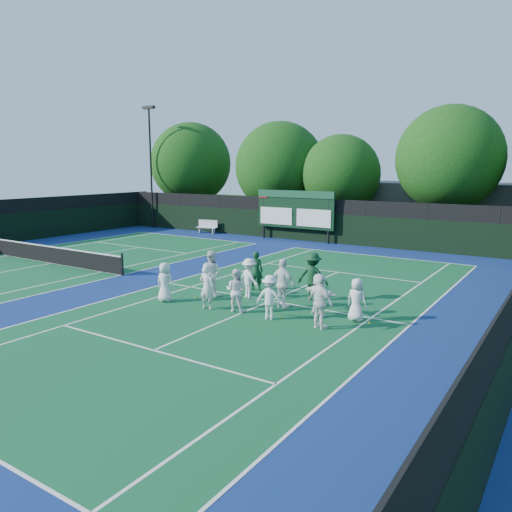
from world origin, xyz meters
The scene contains 30 objects.
ground centered at (0.00, 0.00, 0.00)m, with size 120.00×120.00×0.00m, color #1B3A10.
court_apron centered at (-6.00, 1.00, 0.00)m, with size 34.00×32.00×0.01m, color navy.
near_court centered at (0.00, 1.00, 0.01)m, with size 11.05×23.85×0.01m.
left_court centered at (-14.00, 1.00, 0.01)m, with size 11.05×23.85×0.01m.
back_fence centered at (-6.00, 16.00, 1.36)m, with size 34.00×0.08×3.00m.
scoreboard centered at (-7.01, 15.59, 2.19)m, with size 6.00×0.21×3.55m.
clubhouse centered at (-2.00, 24.00, 2.00)m, with size 18.00×6.00×4.00m, color #55565A.
light_pole_left centered at (-21.00, 15.70, 6.30)m, with size 1.20×0.30×10.12m.
tennis_net centered at (-14.00, 1.00, 0.49)m, with size 11.30×0.10×1.10m.
bench centered at (-14.72, 15.38, 0.56)m, with size 1.70×0.74×1.05m.
tree_a centered at (-19.68, 19.58, 5.28)m, with size 7.16×7.16×9.05m.
tree_b centered at (-10.43, 19.58, 4.97)m, with size 7.12×7.12×8.71m.
tree_c centered at (-5.19, 19.58, 4.48)m, with size 5.80×5.80×7.54m.
tree_d centered at (2.43, 19.58, 5.53)m, with size 6.89×6.89×9.15m.
tennis_ball_2 centered at (4.28, 0.41, 0.03)m, with size 0.07×0.07×0.07m, color #C5C817.
tennis_ball_3 centered at (-2.69, -0.33, 0.03)m, with size 0.07×0.07×0.07m, color #C5C817.
tennis_ball_4 centered at (-0.92, 2.03, 0.03)m, with size 0.07×0.07×0.07m, color #C5C817.
tennis_ball_5 centered at (1.52, -0.76, 0.03)m, with size 0.07×0.07×0.07m, color #C5C817.
player_front_0 centered at (-3.40, -1.32, 0.78)m, with size 0.76×0.50×1.56m, color silver.
player_front_1 centered at (-1.37, -1.23, 0.84)m, with size 0.61×0.40×1.67m, color silver.
player_front_2 centered at (-0.29, -0.92, 0.80)m, with size 0.78×0.61×1.60m, color white.
player_front_3 centered at (1.21, -1.00, 0.78)m, with size 1.00×0.58×1.55m, color white.
player_front_4 centered at (3.12, -0.98, 0.89)m, with size 1.04×0.43×1.77m, color white.
player_back_0 centered at (-2.45, 0.37, 0.94)m, with size 0.91×0.71×1.87m, color white.
player_back_1 centered at (-0.96, 0.93, 0.81)m, with size 1.04×0.60×1.61m, color white.
player_back_2 centered at (0.88, 0.43, 0.93)m, with size 1.09×0.45×1.85m, color white.
player_back_3 centered at (2.39, 0.36, 0.76)m, with size 1.40×0.45×1.51m, color white.
player_back_4 centered at (3.78, 0.43, 0.75)m, with size 0.73×0.48×1.50m, color silver.
coach_left centered at (-1.46, 2.17, 0.84)m, with size 0.61×0.40×1.68m, color #103C1F.
coach_right centered at (1.29, 2.05, 0.95)m, with size 1.23×0.71×1.91m, color #0F381D.
Camera 1 is at (9.94, -15.15, 5.23)m, focal length 35.00 mm.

